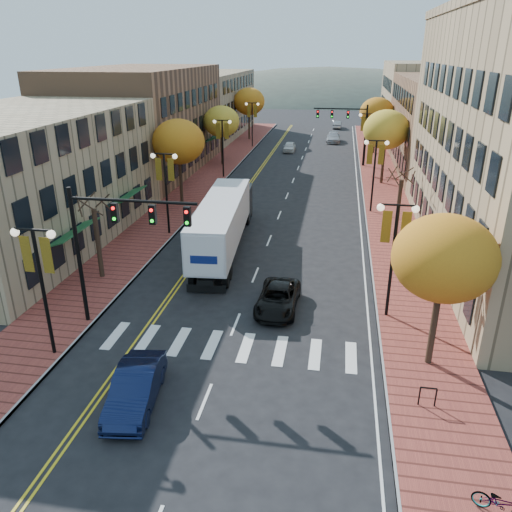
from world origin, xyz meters
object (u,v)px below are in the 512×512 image
at_px(navy_sedan, 136,388).
at_px(black_suv, 278,298).
at_px(semi_truck, 224,218).
at_px(bicycle, 502,503).

height_order(navy_sedan, black_suv, navy_sedan).
bearing_deg(navy_sedan, black_suv, 54.97).
distance_m(semi_truck, black_suv, 9.41).
height_order(black_suv, bicycle, black_suv).
bearing_deg(bicycle, black_suv, 55.59).
xyz_separation_m(navy_sedan, black_suv, (4.45, 8.52, -0.11)).
height_order(semi_truck, bicycle, semi_truck).
distance_m(navy_sedan, black_suv, 9.61).
bearing_deg(bicycle, semi_truck, 53.93).
height_order(semi_truck, black_suv, semi_truck).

